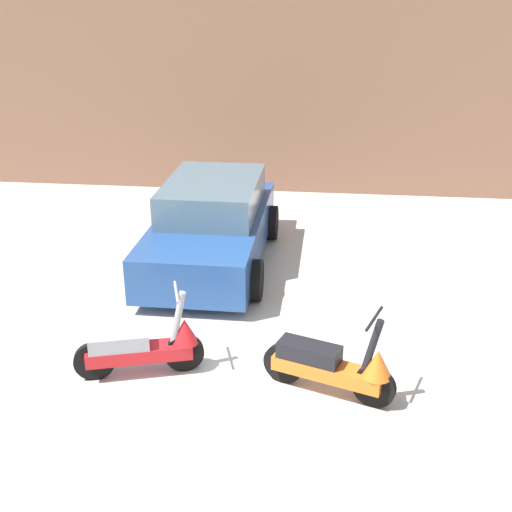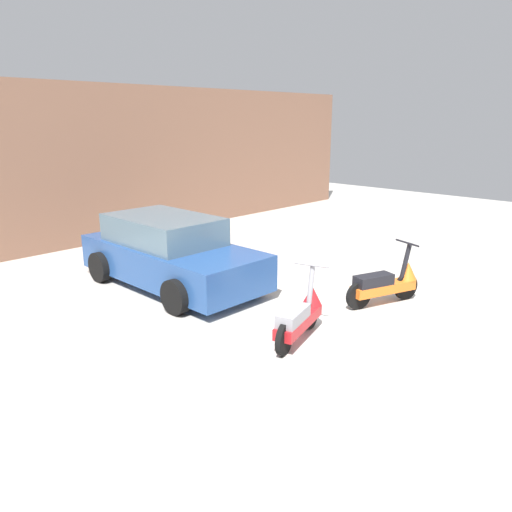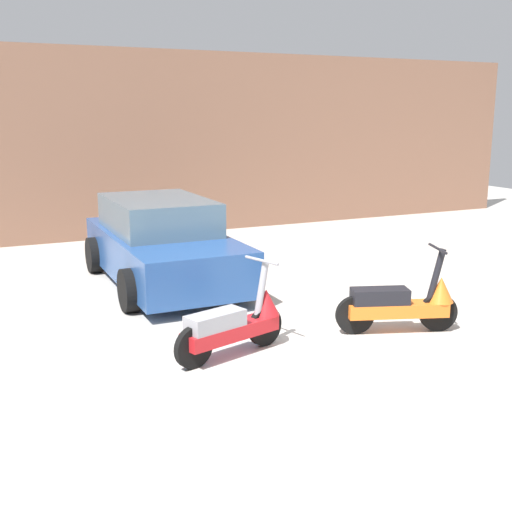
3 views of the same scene
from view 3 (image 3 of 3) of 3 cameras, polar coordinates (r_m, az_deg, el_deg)
ground_plane at (r=6.65m, az=7.76°, el=-10.18°), size 28.00×28.00×0.00m
wall_back at (r=13.67m, az=-10.89°, el=9.70°), size 19.60×0.12×3.85m
scooter_front_left at (r=6.92m, az=-1.83°, el=-5.99°), size 1.40×0.68×1.00m
scooter_front_right at (r=7.81m, az=12.90°, el=-4.07°), size 1.42×0.74×1.03m
car_rear_left at (r=9.87m, az=-8.36°, el=1.12°), size 1.86×3.81×1.29m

